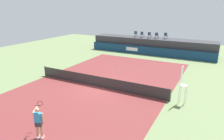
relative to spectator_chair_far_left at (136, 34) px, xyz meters
The scene contains 15 objects.
ground_plane 12.84m from the spectator_chair_far_left, 78.23° to the right, with size 48.00×48.00×0.00m, color #6B7F51.
court_inner 15.73m from the spectator_chair_far_left, 80.49° to the right, with size 12.00×22.00×0.00m, color maroon.
sponsor_wall 3.75m from the spectator_chair_far_left, 35.02° to the right, with size 18.00×0.22×1.20m.
spectator_platform 3.02m from the spectator_chair_far_left, ahead, with size 18.00×2.80×2.20m, color #38383D.
spectator_chair_far_left is the anchor object (origin of this frame).
spectator_chair_left 1.13m from the spectator_chair_far_left, 13.68° to the right, with size 0.47×0.47×0.89m.
spectator_chair_center 2.27m from the spectator_chair_far_left, ahead, with size 0.46×0.46×0.89m.
spectator_chair_right 3.31m from the spectator_chair_far_left, ahead, with size 0.48×0.48×0.89m.
spectator_chair_far_right 4.50m from the spectator_chair_far_left, ahead, with size 0.46×0.46×0.89m.
umpire_chair 18.02m from the spectator_chair_far_left, 58.16° to the right, with size 0.48×0.48×2.76m.
tennis_net 15.66m from the spectator_chair_far_left, 80.49° to the right, with size 12.40×0.02×0.95m, color #2D2D2D.
net_post_near 15.87m from the spectator_chair_far_left, 103.39° to the right, with size 0.10×0.10×1.00m, color #4C4C51.
net_post_far 17.76m from the spectator_chair_far_left, 60.18° to the right, with size 0.10×0.10×1.00m, color #4C4C51.
tennis_player 23.22m from the spectator_chair_far_left, 80.97° to the right, with size 1.04×1.05×1.77m.
tennis_ball 11.10m from the spectator_chair_far_left, 77.76° to the right, with size 0.07×0.07×0.07m, color #D8EA33.
Camera 1 is at (8.77, -13.99, 6.69)m, focal length 32.60 mm.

